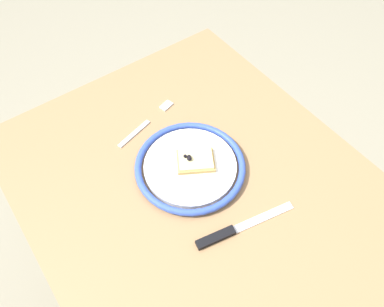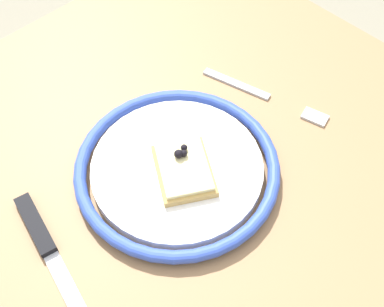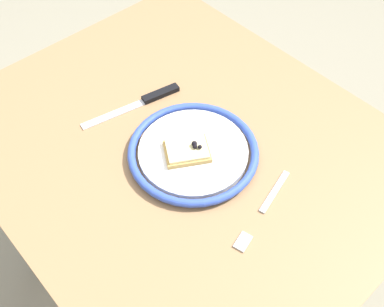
% 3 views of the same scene
% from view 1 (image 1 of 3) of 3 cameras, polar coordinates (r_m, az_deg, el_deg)
% --- Properties ---
extents(ground_plane, '(6.00, 6.00, 0.00)m').
position_cam_1_polar(ground_plane, '(1.61, 0.58, -18.97)').
color(ground_plane, gray).
extents(dining_table, '(0.93, 0.77, 0.77)m').
position_cam_1_polar(dining_table, '(1.00, 0.89, -8.24)').
color(dining_table, '#936D47').
rests_on(dining_table, ground_plane).
extents(plate, '(0.27, 0.27, 0.02)m').
position_cam_1_polar(plate, '(0.91, -0.28, -1.93)').
color(plate, white).
rests_on(plate, dining_table).
extents(pizza_slice_near, '(0.11, 0.11, 0.03)m').
position_cam_1_polar(pizza_slice_near, '(0.90, 0.53, -1.03)').
color(pizza_slice_near, tan).
rests_on(pizza_slice_near, plate).
extents(knife, '(0.07, 0.24, 0.01)m').
position_cam_1_polar(knife, '(0.84, 5.67, -11.80)').
color(knife, silver).
rests_on(knife, dining_table).
extents(fork, '(0.07, 0.20, 0.00)m').
position_cam_1_polar(fork, '(1.01, -6.93, 4.68)').
color(fork, '#BBBBBB').
rests_on(fork, dining_table).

